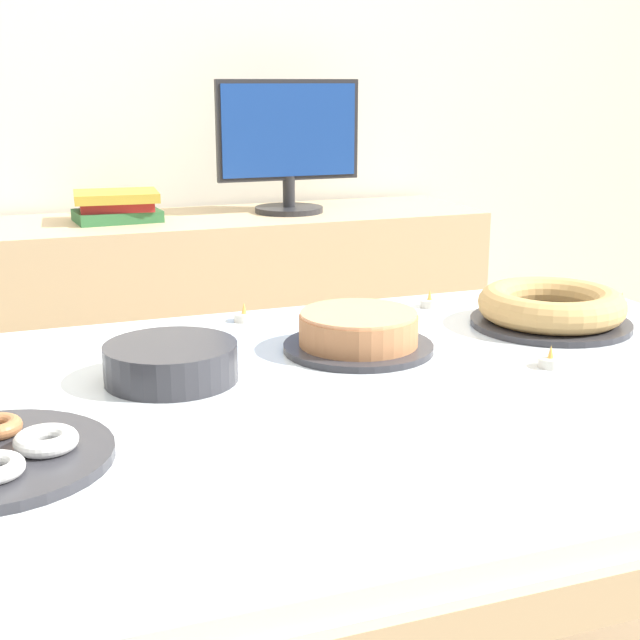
{
  "coord_description": "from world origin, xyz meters",
  "views": [
    {
      "loc": [
        -0.5,
        -1.19,
        1.22
      ],
      "look_at": [
        0.02,
        0.19,
        0.82
      ],
      "focal_mm": 50.0,
      "sensor_mm": 36.0,
      "label": 1
    }
  ],
  "objects_px": {
    "tealight_left_edge": "(621,306)",
    "cake_chocolate_round": "(358,333)",
    "book_stack": "(117,206)",
    "tealight_right_edge": "(244,316)",
    "plate_stack": "(171,362)",
    "tealight_near_front": "(429,302)",
    "tealight_centre": "(550,361)",
    "computer_monitor": "(289,147)",
    "cake_golden_bundt": "(551,308)"
  },
  "relations": [
    {
      "from": "cake_golden_bundt",
      "to": "tealight_centre",
      "type": "relative_size",
      "value": 7.65
    },
    {
      "from": "tealight_right_edge",
      "to": "tealight_near_front",
      "type": "bearing_deg",
      "value": -3.71
    },
    {
      "from": "tealight_left_edge",
      "to": "tealight_centre",
      "type": "distance_m",
      "value": 0.45
    },
    {
      "from": "cake_chocolate_round",
      "to": "tealight_left_edge",
      "type": "relative_size",
      "value": 6.59
    },
    {
      "from": "cake_chocolate_round",
      "to": "tealight_left_edge",
      "type": "distance_m",
      "value": 0.62
    },
    {
      "from": "plate_stack",
      "to": "tealight_near_front",
      "type": "height_order",
      "value": "plate_stack"
    },
    {
      "from": "cake_chocolate_round",
      "to": "tealight_right_edge",
      "type": "xyz_separation_m",
      "value": [
        -0.13,
        0.26,
        -0.02
      ]
    },
    {
      "from": "book_stack",
      "to": "computer_monitor",
      "type": "bearing_deg",
      "value": -0.16
    },
    {
      "from": "tealight_centre",
      "to": "plate_stack",
      "type": "bearing_deg",
      "value": 165.78
    },
    {
      "from": "computer_monitor",
      "to": "tealight_centre",
      "type": "distance_m",
      "value": 1.32
    },
    {
      "from": "book_stack",
      "to": "plate_stack",
      "type": "xyz_separation_m",
      "value": [
        -0.08,
        -1.14,
        -0.1
      ]
    },
    {
      "from": "cake_golden_bundt",
      "to": "tealight_left_edge",
      "type": "xyz_separation_m",
      "value": [
        0.21,
        0.05,
        -0.03
      ]
    },
    {
      "from": "plate_stack",
      "to": "tealight_near_front",
      "type": "relative_size",
      "value": 5.25
    },
    {
      "from": "book_stack",
      "to": "tealight_left_edge",
      "type": "height_order",
      "value": "book_stack"
    },
    {
      "from": "computer_monitor",
      "to": "tealight_right_edge",
      "type": "distance_m",
      "value": 0.96
    },
    {
      "from": "book_stack",
      "to": "tealight_right_edge",
      "type": "bearing_deg",
      "value": -81.75
    },
    {
      "from": "cake_golden_bundt",
      "to": "tealight_left_edge",
      "type": "bearing_deg",
      "value": 13.77
    },
    {
      "from": "book_stack",
      "to": "cake_chocolate_round",
      "type": "height_order",
      "value": "book_stack"
    },
    {
      "from": "book_stack",
      "to": "tealight_near_front",
      "type": "height_order",
      "value": "book_stack"
    },
    {
      "from": "cake_golden_bundt",
      "to": "computer_monitor",
      "type": "bearing_deg",
      "value": 98.89
    },
    {
      "from": "cake_golden_bundt",
      "to": "tealight_right_edge",
      "type": "relative_size",
      "value": 7.65
    },
    {
      "from": "tealight_left_edge",
      "to": "plate_stack",
      "type": "bearing_deg",
      "value": -173.06
    },
    {
      "from": "tealight_centre",
      "to": "cake_golden_bundt",
      "type": "bearing_deg",
      "value": 55.43
    },
    {
      "from": "computer_monitor",
      "to": "tealight_centre",
      "type": "xyz_separation_m",
      "value": [
        0.02,
        -1.29,
        -0.26
      ]
    },
    {
      "from": "tealight_centre",
      "to": "tealight_right_edge",
      "type": "bearing_deg",
      "value": 130.86
    },
    {
      "from": "cake_chocolate_round",
      "to": "computer_monitor",
      "type": "bearing_deg",
      "value": 77.59
    },
    {
      "from": "tealight_left_edge",
      "to": "cake_chocolate_round",
      "type": "bearing_deg",
      "value": -173.49
    },
    {
      "from": "book_stack",
      "to": "cake_golden_bundt",
      "type": "height_order",
      "value": "book_stack"
    },
    {
      "from": "book_stack",
      "to": "tealight_near_front",
      "type": "bearing_deg",
      "value": -59.23
    },
    {
      "from": "cake_golden_bundt",
      "to": "tealight_left_edge",
      "type": "relative_size",
      "value": 7.65
    },
    {
      "from": "tealight_left_edge",
      "to": "tealight_centre",
      "type": "xyz_separation_m",
      "value": [
        -0.36,
        -0.27,
        0.0
      ]
    },
    {
      "from": "book_stack",
      "to": "cake_chocolate_round",
      "type": "xyz_separation_m",
      "value": [
        0.26,
        -1.1,
        -0.09
      ]
    },
    {
      "from": "computer_monitor",
      "to": "tealight_centre",
      "type": "height_order",
      "value": "computer_monitor"
    },
    {
      "from": "book_stack",
      "to": "tealight_right_edge",
      "type": "distance_m",
      "value": 0.86
    },
    {
      "from": "book_stack",
      "to": "tealight_right_edge",
      "type": "xyz_separation_m",
      "value": [
        0.12,
        -0.84,
        -0.12
      ]
    },
    {
      "from": "cake_golden_bundt",
      "to": "tealight_centre",
      "type": "height_order",
      "value": "cake_golden_bundt"
    },
    {
      "from": "tealight_left_edge",
      "to": "tealight_centre",
      "type": "relative_size",
      "value": 1.0
    },
    {
      "from": "computer_monitor",
      "to": "book_stack",
      "type": "distance_m",
      "value": 0.52
    },
    {
      "from": "tealight_right_edge",
      "to": "tealight_centre",
      "type": "distance_m",
      "value": 0.6
    },
    {
      "from": "plate_stack",
      "to": "tealight_centre",
      "type": "height_order",
      "value": "plate_stack"
    },
    {
      "from": "tealight_centre",
      "to": "tealight_near_front",
      "type": "bearing_deg",
      "value": 90.1
    },
    {
      "from": "plate_stack",
      "to": "cake_chocolate_round",
      "type": "bearing_deg",
      "value": 7.71
    },
    {
      "from": "tealight_centre",
      "to": "tealight_left_edge",
      "type": "bearing_deg",
      "value": 36.95
    },
    {
      "from": "cake_chocolate_round",
      "to": "plate_stack",
      "type": "relative_size",
      "value": 1.26
    },
    {
      "from": "plate_stack",
      "to": "tealight_right_edge",
      "type": "xyz_separation_m",
      "value": [
        0.2,
        0.3,
        -0.02
      ]
    },
    {
      "from": "cake_chocolate_round",
      "to": "tealight_left_edge",
      "type": "bearing_deg",
      "value": 6.51
    },
    {
      "from": "computer_monitor",
      "to": "tealight_left_edge",
      "type": "relative_size",
      "value": 10.6
    },
    {
      "from": "plate_stack",
      "to": "tealight_right_edge",
      "type": "height_order",
      "value": "plate_stack"
    },
    {
      "from": "computer_monitor",
      "to": "plate_stack",
      "type": "distance_m",
      "value": 1.3
    },
    {
      "from": "tealight_right_edge",
      "to": "tealight_centre",
      "type": "xyz_separation_m",
      "value": [
        0.39,
        -0.46,
        0.0
      ]
    }
  ]
}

